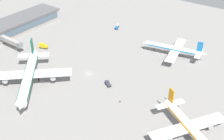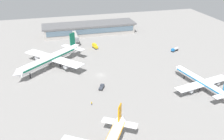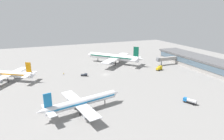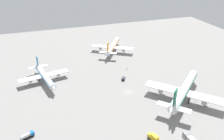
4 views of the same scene
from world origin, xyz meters
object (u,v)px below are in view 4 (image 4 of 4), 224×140
object	(u,v)px
airplane_at_gate	(113,46)
airplane_taxiing	(184,90)
fuel_truck	(27,136)
pushback_tractor	(123,78)
airplane_distant	(44,76)
ground_crew_worker	(127,69)
catering_truck	(153,137)

from	to	relation	value
airplane_at_gate	airplane_taxiing	size ratio (longest dim) A/B	0.88
airplane_at_gate	fuel_truck	world-z (taller)	airplane_at_gate
pushback_tractor	fuel_truck	size ratio (longest dim) A/B	0.73
pushback_tractor	airplane_distant	bearing A→B (deg)	-76.51
airplane_taxiing	ground_crew_worker	distance (m)	49.16
airplane_distant	pushback_tractor	xyz separation A→B (m)	(48.95, -13.52, -3.49)
fuel_truck	ground_crew_worker	xyz separation A→B (m)	(69.38, 51.30, -0.54)
pushback_tractor	ground_crew_worker	distance (m)	15.47
airplane_at_gate	pushback_tractor	world-z (taller)	airplane_at_gate
airplane_at_gate	airplane_distant	distance (m)	68.56
pushback_tractor	ground_crew_worker	bearing A→B (deg)	178.56
airplane_at_gate	ground_crew_worker	distance (m)	36.13
fuel_truck	airplane_at_gate	bearing A→B (deg)	25.45
airplane_at_gate	ground_crew_worker	xyz separation A→B (m)	(-1.76, -35.87, -3.97)
airplane_taxiing	catering_truck	xyz separation A→B (m)	(-31.75, -25.02, -4.32)
airplane_taxiing	pushback_tractor	xyz separation A→B (m)	(-23.67, 32.90, -5.04)
airplane_taxiing	airplane_distant	bearing A→B (deg)	105.37
airplane_distant	pushback_tractor	bearing A→B (deg)	63.36
airplane_at_gate	airplane_distant	size ratio (longest dim) A/B	0.96
airplane_distant	fuel_truck	world-z (taller)	airplane_distant
ground_crew_worker	airplane_at_gate	bearing A→B (deg)	147.61
airplane_taxiing	fuel_truck	distance (m)	85.51
airplane_distant	ground_crew_worker	distance (m)	56.89
airplane_at_gate	catering_truck	distance (m)	108.63
airplane_taxiing	ground_crew_worker	xyz separation A→B (m)	(-15.85, 46.24, -5.17)
pushback_tractor	ground_crew_worker	world-z (taller)	pushback_tractor
airplane_distant	ground_crew_worker	xyz separation A→B (m)	(56.77, -0.17, -3.61)
catering_truck	fuel_truck	distance (m)	57.09
catering_truck	ground_crew_worker	world-z (taller)	catering_truck
airplane_taxiing	pushback_tractor	distance (m)	40.84
catering_truck	ground_crew_worker	xyz separation A→B (m)	(15.90, 71.27, -0.85)
airplane_distant	airplane_taxiing	bearing A→B (deg)	46.21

